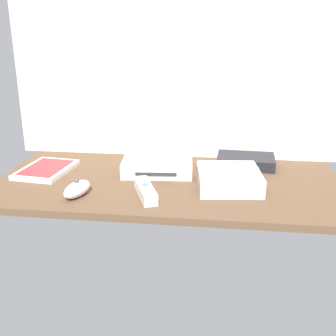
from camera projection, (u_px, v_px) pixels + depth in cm
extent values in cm
cube|color=brown|center=(168.00, 184.00, 121.31)|extent=(100.00, 48.00, 2.00)
cube|color=silver|center=(177.00, 61.00, 133.44)|extent=(110.00, 1.20, 64.00)
cube|color=white|center=(158.00, 165.00, 127.83)|extent=(22.25, 17.68, 4.40)
cube|color=#2D2D2D|center=(156.00, 174.00, 120.09)|extent=(12.01, 1.59, 0.80)
cube|color=silver|center=(229.00, 179.00, 115.26)|extent=(18.85, 18.85, 5.00)
cube|color=silver|center=(229.00, 170.00, 114.38)|extent=(18.09, 18.09, 0.30)
cube|color=white|center=(46.00, 170.00, 128.18)|extent=(15.66, 20.41, 1.40)
cube|color=#B72D33|center=(46.00, 167.00, 127.92)|extent=(12.93, 17.50, 0.16)
cube|color=black|center=(246.00, 161.00, 132.95)|extent=(18.58, 12.90, 3.40)
cube|color=#19D833|center=(246.00, 167.00, 127.19)|extent=(8.01, 0.80, 0.60)
cube|color=white|center=(145.00, 191.00, 110.09)|extent=(8.78, 15.09, 3.00)
cylinder|color=#387FDB|center=(145.00, 185.00, 109.53)|extent=(1.40, 1.40, 0.40)
ellipsoid|color=white|center=(77.00, 189.00, 109.67)|extent=(7.21, 10.86, 4.00)
sphere|color=#4C4C4C|center=(76.00, 181.00, 108.88)|extent=(1.40, 1.40, 1.40)
cube|color=white|center=(154.00, 155.00, 126.84)|extent=(14.84, 8.82, 2.00)
cylinder|color=#99999E|center=(141.00, 150.00, 127.13)|extent=(2.11, 2.11, 0.40)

